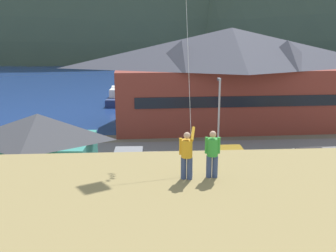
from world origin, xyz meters
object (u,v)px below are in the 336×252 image
at_px(moored_boat_inner_slip, 117,96).
at_px(parked_car_front_row_end, 130,160).
at_px(person_companion, 212,153).
at_px(moored_boat_wharfside, 116,99).
at_px(harbor_lodge, 231,75).
at_px(storage_shed_near_lot, 40,152).
at_px(parked_car_mid_row_far, 185,197).
at_px(parked_car_front_row_silver, 310,161).
at_px(parked_car_lone_by_shed, 266,200).
at_px(parking_light_pole, 219,112).
at_px(moored_boat_outer_mooring, 164,98).
at_px(person_kite_flyer, 187,154).
at_px(wharf_dock, 140,102).
at_px(parked_car_mid_row_near, 230,158).

distance_m(moored_boat_inner_slip, parked_car_front_row_end, 29.77).
height_order(parked_car_front_row_end, person_companion, person_companion).
relative_size(moored_boat_wharfside, parked_car_front_row_end, 1.52).
distance_m(harbor_lodge, parked_car_front_row_end, 18.17).
height_order(storage_shed_near_lot, parked_car_mid_row_far, storage_shed_near_lot).
relative_size(parked_car_front_row_silver, parked_car_lone_by_shed, 0.97).
height_order(moored_boat_wharfside, parking_light_pole, parking_light_pole).
xyz_separation_m(storage_shed_near_lot, moored_boat_outer_mooring, (9.89, 30.61, -2.11)).
relative_size(harbor_lodge, storage_shed_near_lot, 3.41).
bearing_deg(person_kite_flyer, parked_car_lone_by_shed, 55.04).
bearing_deg(parked_car_front_row_silver, parked_car_lone_by_shed, -129.11).
relative_size(parked_car_front_row_silver, person_kite_flyer, 2.28).
distance_m(moored_boat_outer_mooring, moored_boat_inner_slip, 7.01).
relative_size(wharf_dock, parked_car_front_row_end, 3.39).
distance_m(wharf_dock, person_companion, 43.19).
distance_m(parking_light_pole, person_companion, 19.80).
bearing_deg(person_companion, wharf_dock, 93.81).
distance_m(wharf_dock, moored_boat_inner_slip, 4.32).
bearing_deg(storage_shed_near_lot, person_kite_flyer, -56.64).
xyz_separation_m(moored_boat_wharfside, parked_car_front_row_end, (2.71, -27.31, 0.34)).
xyz_separation_m(moored_boat_wharfside, person_companion, (6.18, -43.01, 6.02)).
xyz_separation_m(harbor_lodge, parked_car_mid_row_near, (-2.92, -14.10, -4.58)).
bearing_deg(person_companion, storage_shed_near_lot, 126.40).
xyz_separation_m(parked_car_lone_by_shed, person_companion, (-4.71, -7.98, 5.67)).
relative_size(parking_light_pole, person_kite_flyer, 3.57).
bearing_deg(parked_car_mid_row_far, harbor_lodge, 71.32).
bearing_deg(parking_light_pole, person_companion, -101.46).
bearing_deg(parked_car_lone_by_shed, moored_boat_inner_slip, 106.23).
bearing_deg(parked_car_mid_row_far, person_kite_flyer, -95.97).
xyz_separation_m(wharf_dock, parked_car_lone_by_shed, (7.55, -34.64, 0.71)).
bearing_deg(person_kite_flyer, parked_car_front_row_silver, 53.13).
bearing_deg(person_kite_flyer, parked_car_mid_row_near, 72.10).
relative_size(storage_shed_near_lot, parked_car_mid_row_far, 1.80).
distance_m(harbor_lodge, parked_car_lone_by_shed, 22.39).
height_order(moored_boat_wharfside, person_companion, person_companion).
bearing_deg(parked_car_mid_row_far, parked_car_front_row_silver, 29.67).
relative_size(moored_boat_wharfside, parked_car_lone_by_shed, 1.48).
xyz_separation_m(parked_car_mid_row_near, parked_car_front_row_end, (-7.63, 0.03, 0.00)).
relative_size(moored_boat_wharfside, person_companion, 3.70).
bearing_deg(parked_car_lone_by_shed, parked_car_front_row_end, 136.66).
distance_m(moored_boat_inner_slip, parked_car_mid_row_far, 37.06).
xyz_separation_m(parked_car_front_row_end, parked_car_lone_by_shed, (8.19, -7.73, 0.00)).
bearing_deg(parked_car_lone_by_shed, person_kite_flyer, -124.96).
bearing_deg(moored_boat_wharfside, storage_shed_near_lot, -95.97).
xyz_separation_m(harbor_lodge, parked_car_front_row_end, (-10.56, -14.06, -4.58)).
relative_size(storage_shed_near_lot, parked_car_front_row_silver, 1.82).
distance_m(parked_car_front_row_silver, parked_car_lone_by_shed, 8.45).
height_order(parked_car_mid_row_far, parked_car_front_row_silver, same).
relative_size(moored_boat_wharfside, moored_boat_inner_slip, 1.02).
xyz_separation_m(parked_car_front_row_end, person_companion, (3.47, -15.71, 5.67)).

